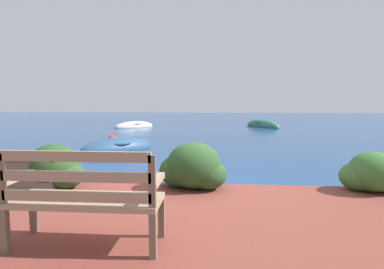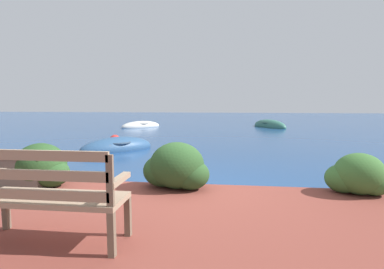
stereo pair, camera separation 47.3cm
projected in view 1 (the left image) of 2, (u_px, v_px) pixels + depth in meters
ground_plane at (199, 196)px, 4.97m from camera, size 80.00×80.00×0.00m
park_bench at (84, 196)px, 2.73m from camera, size 1.40×0.48×0.93m
hedge_clump_far_left at (53, 169)px, 4.69m from camera, size 1.01×0.73×0.69m
hedge_clump_left at (193, 168)px, 4.65m from camera, size 1.06×0.76×0.72m
hedge_clump_centre at (372, 174)px, 4.48m from camera, size 0.89×0.64×0.60m
rowboat_nearest at (117, 149)px, 9.62m from camera, size 2.39×2.46×0.76m
rowboat_mid at (134, 126)px, 18.55m from camera, size 2.48×2.62×0.68m
rowboat_far at (262, 126)px, 18.79m from camera, size 2.25×2.90×0.85m
mooring_buoy at (113, 141)px, 11.61m from camera, size 0.46×0.46×0.42m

